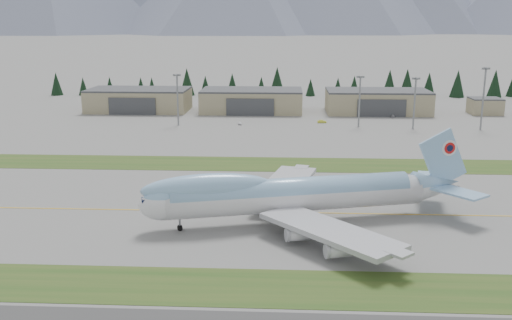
# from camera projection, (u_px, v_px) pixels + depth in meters

# --- Properties ---
(ground) EXTENTS (7000.00, 7000.00, 0.00)m
(ground) POSITION_uv_depth(u_px,v_px,m) (279.00, 212.00, 129.53)
(ground) COLOR slate
(ground) RESTS_ON ground
(grass_strip_near) EXTENTS (400.00, 14.00, 0.08)m
(grass_strip_near) POSITION_uv_depth(u_px,v_px,m) (277.00, 288.00, 92.65)
(grass_strip_near) COLOR #294C1B
(grass_strip_near) RESTS_ON ground
(grass_strip_far) EXTENTS (400.00, 18.00, 0.08)m
(grass_strip_far) POSITION_uv_depth(u_px,v_px,m) (281.00, 164.00, 173.21)
(grass_strip_far) COLOR #294C1B
(grass_strip_far) RESTS_ON ground
(taxiway_line_main) EXTENTS (400.00, 0.40, 0.02)m
(taxiway_line_main) POSITION_uv_depth(u_px,v_px,m) (279.00, 212.00, 129.53)
(taxiway_line_main) COLOR gold
(taxiway_line_main) RESTS_ON ground
(boeing_747_freighter) EXTENTS (73.82, 61.62, 19.41)m
(boeing_747_freighter) POSITION_uv_depth(u_px,v_px,m) (293.00, 194.00, 121.61)
(boeing_747_freighter) COLOR silver
(boeing_747_freighter) RESTS_ON ground
(hangar_left) EXTENTS (48.00, 26.60, 10.80)m
(hangar_left) POSITION_uv_depth(u_px,v_px,m) (139.00, 100.00, 277.23)
(hangar_left) COLOR gray
(hangar_left) RESTS_ON ground
(hangar_center) EXTENTS (48.00, 26.60, 10.80)m
(hangar_center) POSITION_uv_depth(u_px,v_px,m) (252.00, 100.00, 274.50)
(hangar_center) COLOR gray
(hangar_center) RESTS_ON ground
(hangar_right) EXTENTS (48.00, 26.60, 10.80)m
(hangar_right) POSITION_uv_depth(u_px,v_px,m) (377.00, 101.00, 271.52)
(hangar_right) COLOR gray
(hangar_right) RESTS_ON ground
(control_shed) EXTENTS (14.00, 12.00, 7.60)m
(control_shed) POSITION_uv_depth(u_px,v_px,m) (485.00, 106.00, 267.57)
(control_shed) COLOR gray
(control_shed) RESTS_ON ground
(floodlight_masts) EXTENTS (146.36, 7.95, 24.81)m
(floodlight_masts) POSITION_uv_depth(u_px,v_px,m) (394.00, 90.00, 229.27)
(floodlight_masts) COLOR gray
(floodlight_masts) RESTS_ON ground
(service_vehicle_a) EXTENTS (1.97, 3.68, 1.19)m
(service_vehicle_a) POSITION_uv_depth(u_px,v_px,m) (240.00, 125.00, 240.77)
(service_vehicle_a) COLOR white
(service_vehicle_a) RESTS_ON ground
(service_vehicle_b) EXTENTS (4.00, 1.71, 1.29)m
(service_vehicle_b) POSITION_uv_depth(u_px,v_px,m) (322.00, 123.00, 244.59)
(service_vehicle_b) COLOR #D2D836
(service_vehicle_b) RESTS_ON ground
(service_vehicle_c) EXTENTS (2.33, 4.05, 1.10)m
(service_vehicle_c) POSITION_uv_depth(u_px,v_px,m) (393.00, 117.00, 258.54)
(service_vehicle_c) COLOR #99999D
(service_vehicle_c) RESTS_ON ground
(conifer_belt) EXTENTS (274.97, 15.02, 16.73)m
(conifer_belt) POSITION_uv_depth(u_px,v_px,m) (317.00, 84.00, 331.99)
(conifer_belt) COLOR black
(conifer_belt) RESTS_ON ground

